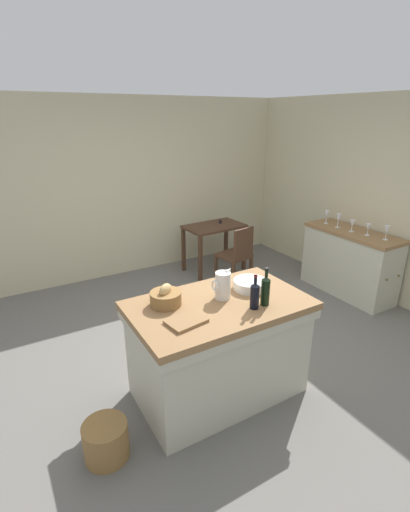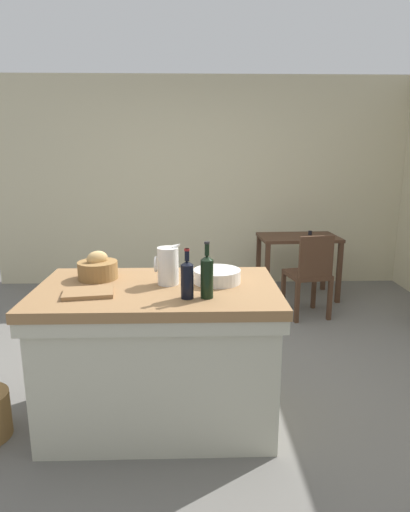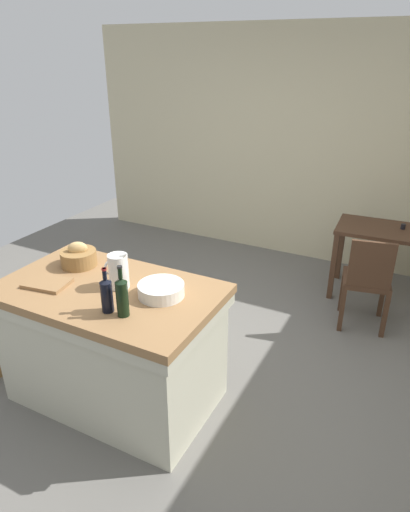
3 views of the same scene
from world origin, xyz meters
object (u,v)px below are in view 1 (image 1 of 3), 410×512
Objects in this scene: wine_bottle_amber at (255,295)px; wine_glass_far_right at (327,215)px; wine_glass_middle at (352,224)px; wine_glass_right at (339,218)px; wash_bowl at (250,284)px; wine_glass_left at (368,227)px; wine_glass_far_left at (387,230)px; wicker_hamper at (106,441)px; island_table at (219,345)px; bread_basket at (166,297)px; cutting_board at (186,321)px; wooden_chair at (237,254)px; wine_bottle_dark at (265,290)px; side_cabinet at (349,262)px; writing_desk at (214,233)px; pitcher at (223,285)px.

wine_bottle_amber reaches higher than wine_glass_far_right.
wine_glass_right is at bearing 91.94° from wine_glass_middle.
wash_bowl is 1.57× the size of wine_glass_right.
wine_glass_left is 0.96× the size of wine_glass_middle.
wine_glass_far_left reaches higher than wicker_hamper.
island_table is 7.79× the size of wine_glass_right.
bread_basket reaches higher than wine_glass_far_right.
cutting_board is 0.58m from wine_bottle_amber.
wine_glass_left is (2.25, 0.51, 0.06)m from wash_bowl.
wine_glass_right is at bearing 21.74° from island_table.
wine_bottle_dark reaches higher than wooden_chair.
cutting_board is 1.86× the size of wine_glass_left.
wooden_chair is 1.94m from wine_glass_far_left.
wine_glass_right is (2.38, 1.25, 0.01)m from wine_bottle_amber.
wine_bottle_dark is (-2.33, -1.01, 0.58)m from side_cabinet.
wooden_chair is 3.16m from wicker_hamper.
wine_glass_far_left is at bearing -82.86° from wine_glass_right.
wine_glass_right is at bearing 21.63° from cutting_board.
wash_bowl is 0.92× the size of wine_bottle_dark.
bread_basket reaches higher than wooden_chair.
island_table is 0.66m from wine_bottle_dark.
writing_desk is at bearing 134.19° from wine_glass_far_right.
writing_desk is at bearing 45.83° from wicker_hamper.
wine_bottle_dark reaches higher than wash_bowl.
wine_glass_far_right is (1.17, -0.51, 0.54)m from wooden_chair.
wine_bottle_amber is at bearing -156.83° from wine_glass_middle.
wine_glass_far_left reaches higher than wine_glass_left.
island_table is at bearing -120.95° from writing_desk.
wooden_chair is at bearing 147.53° from wine_glass_right.
wine_glass_far_left is (0.03, -0.44, 0.57)m from side_cabinet.
wash_bowl is 2.51m from wine_glass_far_right.
side_cabinet is at bearing -85.52° from wine_glass_far_right.
wine_bottle_amber is (0.57, -0.08, 0.10)m from cutting_board.
wine_glass_left is at bearing 13.72° from cutting_board.
wine_glass_left is at bearing -79.16° from wine_glass_middle.
cutting_board is (-0.38, -0.15, 0.43)m from island_table.
wine_bottle_amber is 2.56m from wine_glass_left.
writing_desk is 1.68m from wine_glass_far_right.
side_cabinet is at bearing 16.82° from island_table.
wine_bottle_dark is 2.12× the size of wine_glass_left.
writing_desk is (1.45, 2.42, 0.13)m from island_table.
pitcher is at bearing -154.60° from wine_glass_far_right.
wash_bowl is 0.32m from wine_bottle_dark.
wine_bottle_amber is (0.18, -0.22, 0.53)m from island_table.
cutting_board is at bearing -158.37° from wine_glass_right.
wicker_hamper is (-1.06, -0.17, -0.34)m from island_table.
wine_glass_left is at bearing 98.67° from wine_glass_far_left.
wine_glass_right is at bearing -94.72° from wine_glass_far_right.
wine_glass_right is (1.15, -0.73, 0.54)m from wooden_chair.
bread_basket is 0.89× the size of wine_bottle_amber.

